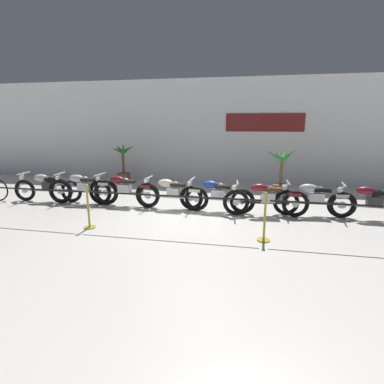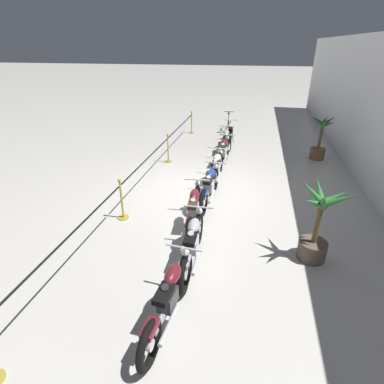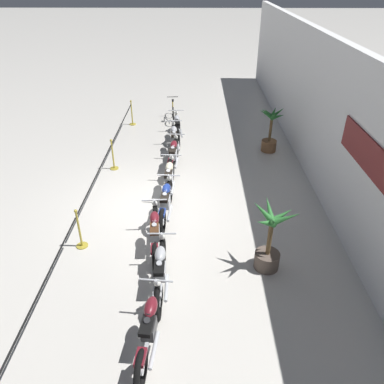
{
  "view_description": "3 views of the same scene",
  "coord_description": "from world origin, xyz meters",
  "px_view_note": "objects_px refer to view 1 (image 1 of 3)",
  "views": [
    {
      "loc": [
        1.63,
        -7.42,
        2.44
      ],
      "look_at": [
        0.03,
        0.52,
        0.57
      ],
      "focal_mm": 28.0,
      "sensor_mm": 36.0,
      "label": 1
    },
    {
      "loc": [
        7.82,
        1.69,
        3.85
      ],
      "look_at": [
        1.02,
        0.26,
        0.43
      ],
      "focal_mm": 28.0,
      "sensor_mm": 36.0,
      "label": 2
    },
    {
      "loc": [
        8.95,
        1.46,
        5.75
      ],
      "look_at": [
        0.17,
        1.34,
        0.47
      ],
      "focal_mm": 35.0,
      "sensor_mm": 36.0,
      "label": 3
    }
  ],
  "objects_px": {
    "potted_palm_right_of_row": "(123,165)",
    "motorcycle_cream_3": "(172,194)",
    "motorcycle_blue_4": "(216,196)",
    "potted_palm_left_of_row": "(281,175)",
    "motorcycle_silver_6": "(314,199)",
    "stanchion_mid_left": "(89,213)",
    "motorcycle_maroon_7": "(372,203)",
    "motorcycle_maroon_2": "(123,190)",
    "stanchion_far_left": "(109,198)",
    "motorcycle_silver_1": "(83,189)",
    "motorcycle_silver_0": "(47,187)",
    "motorcycle_maroon_5": "(265,199)",
    "stanchion_mid_right": "(264,225)"
  },
  "relations": [
    {
      "from": "motorcycle_maroon_2",
      "to": "potted_palm_right_of_row",
      "type": "relative_size",
      "value": 1.36
    },
    {
      "from": "potted_palm_right_of_row",
      "to": "motorcycle_cream_3",
      "type": "bearing_deg",
      "value": -48.79
    },
    {
      "from": "stanchion_far_left",
      "to": "motorcycle_silver_0",
      "type": "bearing_deg",
      "value": 147.46
    },
    {
      "from": "potted_palm_left_of_row",
      "to": "stanchion_mid_left",
      "type": "distance_m",
      "value": 6.39
    },
    {
      "from": "motorcycle_silver_6",
      "to": "stanchion_mid_left",
      "type": "height_order",
      "value": "stanchion_mid_left"
    },
    {
      "from": "motorcycle_maroon_5",
      "to": "potted_palm_right_of_row",
      "type": "bearing_deg",
      "value": 147.56
    },
    {
      "from": "motorcycle_silver_0",
      "to": "motorcycle_silver_6",
      "type": "height_order",
      "value": "same"
    },
    {
      "from": "motorcycle_silver_1",
      "to": "stanchion_mid_right",
      "type": "xyz_separation_m",
      "value": [
        5.35,
        -1.94,
        -0.12
      ]
    },
    {
      "from": "potted_palm_right_of_row",
      "to": "motorcycle_silver_0",
      "type": "bearing_deg",
      "value": -107.86
    },
    {
      "from": "stanchion_far_left",
      "to": "motorcycle_maroon_7",
      "type": "bearing_deg",
      "value": 17.48
    },
    {
      "from": "motorcycle_silver_6",
      "to": "stanchion_far_left",
      "type": "xyz_separation_m",
      "value": [
        -4.84,
        -2.02,
        0.29
      ]
    },
    {
      "from": "motorcycle_maroon_5",
      "to": "motorcycle_maroon_7",
      "type": "height_order",
      "value": "motorcycle_maroon_5"
    },
    {
      "from": "motorcycle_maroon_2",
      "to": "potted_palm_right_of_row",
      "type": "height_order",
      "value": "potted_palm_right_of_row"
    },
    {
      "from": "motorcycle_silver_0",
      "to": "stanchion_mid_left",
      "type": "relative_size",
      "value": 2.13
    },
    {
      "from": "motorcycle_maroon_7",
      "to": "motorcycle_maroon_2",
      "type": "bearing_deg",
      "value": 179.79
    },
    {
      "from": "motorcycle_silver_1",
      "to": "motorcycle_cream_3",
      "type": "distance_m",
      "value": 2.81
    },
    {
      "from": "motorcycle_maroon_2",
      "to": "motorcycle_cream_3",
      "type": "xyz_separation_m",
      "value": [
        1.51,
        -0.04,
        -0.02
      ]
    },
    {
      "from": "motorcycle_silver_0",
      "to": "stanchion_mid_left",
      "type": "xyz_separation_m",
      "value": [
        2.57,
        -1.98,
        -0.1
      ]
    },
    {
      "from": "motorcycle_silver_1",
      "to": "motorcycle_silver_6",
      "type": "relative_size",
      "value": 1.05
    },
    {
      "from": "motorcycle_silver_1",
      "to": "motorcycle_silver_6",
      "type": "distance_m",
      "value": 6.7
    },
    {
      "from": "potted_palm_right_of_row",
      "to": "potted_palm_left_of_row",
      "type": "bearing_deg",
      "value": -9.49
    },
    {
      "from": "motorcycle_blue_4",
      "to": "potted_palm_left_of_row",
      "type": "xyz_separation_m",
      "value": [
        1.92,
        2.37,
        0.24
      ]
    },
    {
      "from": "motorcycle_blue_4",
      "to": "potted_palm_right_of_row",
      "type": "distance_m",
      "value": 5.47
    },
    {
      "from": "motorcycle_cream_3",
      "to": "potted_palm_right_of_row",
      "type": "relative_size",
      "value": 1.27
    },
    {
      "from": "motorcycle_silver_1",
      "to": "motorcycle_maroon_7",
      "type": "height_order",
      "value": "motorcycle_silver_1"
    },
    {
      "from": "motorcycle_maroon_5",
      "to": "motorcycle_silver_0",
      "type": "bearing_deg",
      "value": 178.32
    },
    {
      "from": "potted_palm_left_of_row",
      "to": "stanchion_mid_left",
      "type": "height_order",
      "value": "potted_palm_left_of_row"
    },
    {
      "from": "motorcycle_silver_0",
      "to": "motorcycle_maroon_7",
      "type": "xyz_separation_m",
      "value": [
        9.33,
        -0.03,
        -0.0
      ]
    },
    {
      "from": "motorcycle_silver_1",
      "to": "potted_palm_right_of_row",
      "type": "xyz_separation_m",
      "value": [
        -0.17,
        3.41,
        0.26
      ]
    },
    {
      "from": "potted_palm_right_of_row",
      "to": "motorcycle_maroon_5",
      "type": "bearing_deg",
      "value": -32.44
    },
    {
      "from": "potted_palm_left_of_row",
      "to": "stanchion_mid_left",
      "type": "xyz_separation_m",
      "value": [
        -4.71,
        -4.31,
        -0.34
      ]
    },
    {
      "from": "motorcycle_silver_0",
      "to": "motorcycle_blue_4",
      "type": "height_order",
      "value": "same"
    },
    {
      "from": "motorcycle_maroon_5",
      "to": "potted_palm_right_of_row",
      "type": "xyz_separation_m",
      "value": [
        -5.6,
        3.56,
        0.27
      ]
    },
    {
      "from": "motorcycle_cream_3",
      "to": "motorcycle_blue_4",
      "type": "bearing_deg",
      "value": -0.03
    },
    {
      "from": "motorcycle_silver_6",
      "to": "potted_palm_right_of_row",
      "type": "height_order",
      "value": "potted_palm_right_of_row"
    },
    {
      "from": "motorcycle_maroon_2",
      "to": "motorcycle_silver_6",
      "type": "relative_size",
      "value": 1.09
    },
    {
      "from": "motorcycle_maroon_7",
      "to": "stanchion_mid_left",
      "type": "height_order",
      "value": "stanchion_mid_left"
    },
    {
      "from": "potted_palm_left_of_row",
      "to": "potted_palm_right_of_row",
      "type": "height_order",
      "value": "potted_palm_right_of_row"
    },
    {
      "from": "motorcycle_maroon_2",
      "to": "stanchion_far_left",
      "type": "height_order",
      "value": "stanchion_far_left"
    },
    {
      "from": "stanchion_mid_left",
      "to": "motorcycle_maroon_2",
      "type": "bearing_deg",
      "value": 90.41
    },
    {
      "from": "motorcycle_silver_6",
      "to": "potted_palm_left_of_row",
      "type": "xyz_separation_m",
      "value": [
        -0.68,
        2.29,
        0.23
      ]
    },
    {
      "from": "motorcycle_maroon_7",
      "to": "motorcycle_silver_1",
      "type": "bearing_deg",
      "value": -179.85
    },
    {
      "from": "stanchion_far_left",
      "to": "motorcycle_silver_1",
      "type": "bearing_deg",
      "value": 133.73
    },
    {
      "from": "motorcycle_silver_6",
      "to": "potted_palm_right_of_row",
      "type": "bearing_deg",
      "value": 154.15
    },
    {
      "from": "motorcycle_maroon_5",
      "to": "stanchion_mid_left",
      "type": "distance_m",
      "value": 4.49
    },
    {
      "from": "motorcycle_silver_0",
      "to": "motorcycle_silver_1",
      "type": "xyz_separation_m",
      "value": [
        1.26,
        -0.05,
        0.01
      ]
    },
    {
      "from": "motorcycle_cream_3",
      "to": "stanchion_far_left",
      "type": "relative_size",
      "value": 0.18
    },
    {
      "from": "motorcycle_maroon_2",
      "to": "stanchion_mid_right",
      "type": "height_order",
      "value": "stanchion_mid_right"
    },
    {
      "from": "motorcycle_blue_4",
      "to": "potted_palm_left_of_row",
      "type": "relative_size",
      "value": 1.31
    },
    {
      "from": "motorcycle_maroon_7",
      "to": "motorcycle_blue_4",
      "type": "bearing_deg",
      "value": -179.76
    }
  ]
}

